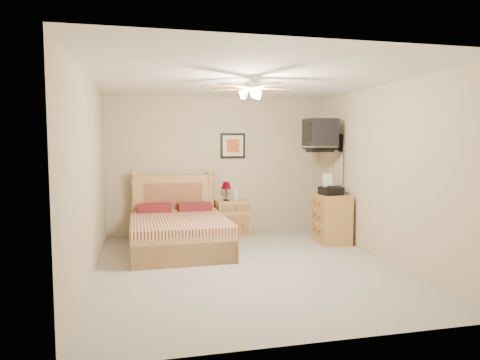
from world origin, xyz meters
name	(u,v)px	position (x,y,z in m)	size (l,w,h in m)	color
floor	(247,267)	(0.00, 0.00, 0.00)	(4.50, 4.50, 0.00)	gray
ceiling	(248,79)	(0.00, 0.00, 2.50)	(4.00, 4.50, 0.04)	white
wall_back	(218,166)	(0.00, 2.25, 1.25)	(4.00, 0.04, 2.50)	tan
wall_front	(314,195)	(0.00, -2.25, 1.25)	(4.00, 0.04, 2.50)	tan
wall_left	(89,178)	(-2.00, 0.00, 1.25)	(0.04, 4.50, 2.50)	tan
wall_right	(383,173)	(2.00, 0.00, 1.25)	(0.04, 4.50, 2.50)	tan
bed	(179,211)	(-0.82, 1.12, 0.61)	(1.44, 1.90, 1.23)	tan
nightstand	(233,218)	(0.22, 2.00, 0.32)	(0.58, 0.44, 0.63)	#BB8050
table_lamp	(226,191)	(0.11, 2.05, 0.80)	(0.18, 0.18, 0.34)	#590110
lotion_bottle	(236,194)	(0.29, 2.03, 0.75)	(0.09, 0.09, 0.23)	silver
framed_picture	(233,146)	(0.27, 2.23, 1.62)	(0.46, 0.04, 0.46)	black
dresser	(332,219)	(1.73, 1.09, 0.41)	(0.48, 0.69, 0.81)	#A06939
fax_machine	(331,184)	(1.70, 1.07, 0.98)	(0.33, 0.35, 0.35)	black
magazine_lower	(325,192)	(1.70, 1.34, 0.82)	(0.19, 0.25, 0.02)	#BDAE9A
magazine_upper	(325,191)	(1.72, 1.37, 0.84)	(0.19, 0.26, 0.02)	gray
wall_tv	(328,135)	(1.75, 1.34, 1.81)	(0.56, 0.46, 0.58)	black
ceiling_fan	(252,88)	(0.00, -0.20, 2.36)	(1.14, 1.14, 0.28)	white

